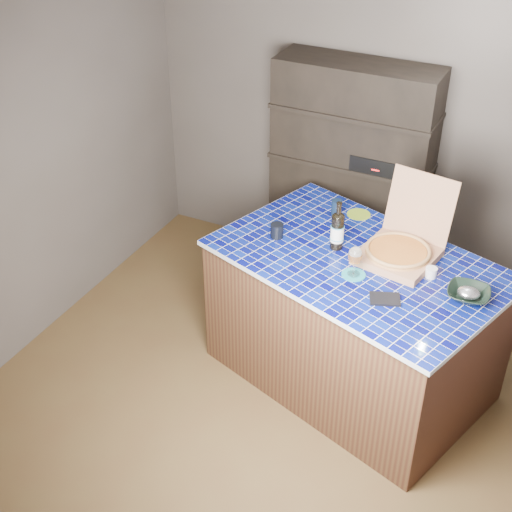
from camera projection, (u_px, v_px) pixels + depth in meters
The scene contains 14 objects.
room at pixel (265, 232), 4.16m from camera, with size 3.50×3.50×3.50m.
shelving_unit at pixel (351, 177), 5.49m from camera, with size 1.20×0.41×1.80m.
kitchen_island at pixel (353, 320), 4.69m from camera, with size 2.03×1.62×0.97m.
pizza_box at pixel (400, 248), 4.40m from camera, with size 0.52×0.60×0.47m.
mead_bottle at pixel (337, 230), 4.46m from camera, with size 0.09×0.09×0.33m.
teal_trivet at pixel (353, 275), 4.28m from camera, with size 0.15×0.15×0.01m, color teal.
wine_glass at pixel (355, 256), 4.21m from camera, with size 0.09×0.09×0.19m.
tumbler at pixel (277, 231), 4.62m from camera, with size 0.09×0.09×0.09m, color black.
dvd_case at pixel (385, 299), 4.07m from camera, with size 0.12×0.17×0.01m, color black.
bowl at pixel (468, 294), 4.07m from camera, with size 0.24×0.24×0.06m, color black.
foil_contents at pixel (469, 293), 4.07m from camera, with size 0.13×0.11×0.06m, color #B8BAC4.
white_jar at pixel (431, 272), 4.25m from camera, with size 0.07×0.07×0.06m, color silver.
navy_cup at pixel (336, 208), 4.85m from camera, with size 0.07×0.07×0.11m, color black.
green_trivet at pixel (359, 214), 4.88m from camera, with size 0.16×0.16×0.01m, color #82A323.
Camera 1 is at (1.53, -3.20, 3.44)m, focal length 50.00 mm.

